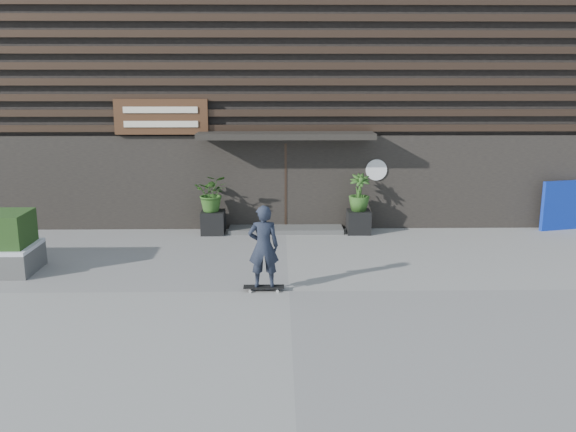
{
  "coord_description": "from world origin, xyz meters",
  "views": [
    {
      "loc": [
        -0.2,
        -11.04,
        4.05
      ],
      "look_at": [
        0.01,
        1.66,
        1.1
      ],
      "focal_mm": 37.98,
      "sensor_mm": 36.0,
      "label": 1
    }
  ],
  "objects_px": {
    "planter_pot_left": "(213,222)",
    "planter_pot_right": "(358,222)",
    "blue_tarp": "(565,205)",
    "skateboarder": "(263,247)"
  },
  "relations": [
    {
      "from": "planter_pot_right",
      "to": "blue_tarp",
      "type": "relative_size",
      "value": 0.43
    },
    {
      "from": "planter_pot_left",
      "to": "blue_tarp",
      "type": "xyz_separation_m",
      "value": [
        9.36,
        0.3,
        0.36
      ]
    },
    {
      "from": "blue_tarp",
      "to": "skateboarder",
      "type": "height_order",
      "value": "skateboarder"
    },
    {
      "from": "planter_pot_left",
      "to": "blue_tarp",
      "type": "distance_m",
      "value": 9.38
    },
    {
      "from": "planter_pot_left",
      "to": "planter_pot_right",
      "type": "distance_m",
      "value": 3.8
    },
    {
      "from": "planter_pot_left",
      "to": "blue_tarp",
      "type": "bearing_deg",
      "value": 1.83
    },
    {
      "from": "blue_tarp",
      "to": "planter_pot_right",
      "type": "bearing_deg",
      "value": 169.42
    },
    {
      "from": "planter_pot_left",
      "to": "planter_pot_right",
      "type": "xyz_separation_m",
      "value": [
        3.8,
        0.0,
        0.0
      ]
    },
    {
      "from": "planter_pot_right",
      "to": "blue_tarp",
      "type": "height_order",
      "value": "blue_tarp"
    },
    {
      "from": "planter_pot_left",
      "to": "planter_pot_right",
      "type": "relative_size",
      "value": 1.0
    }
  ]
}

